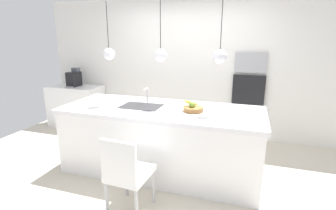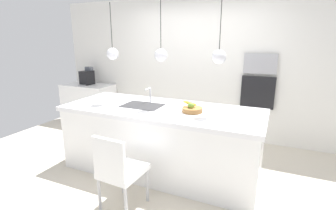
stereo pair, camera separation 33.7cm
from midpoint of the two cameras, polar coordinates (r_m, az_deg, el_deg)
The scene contains 14 objects.
floor at distance 3.77m, azimuth 1.20°, elevation -14.39°, with size 6.60×6.60×0.00m, color beige.
back_wall at distance 4.89m, azimuth 8.84°, elevation 8.28°, with size 6.00×0.10×2.60m, color silver.
kitchen_island at distance 3.57m, azimuth 1.24°, elevation -7.84°, with size 2.73×1.08×0.93m.
sink_basin at distance 3.54m, azimuth -3.11°, elevation -0.22°, with size 0.56×0.40×0.02m, color #2D2D30.
faucet at distance 3.69m, azimuth -1.65°, elevation 2.78°, with size 0.02×0.17×0.22m.
fruit_bowl at distance 3.24m, azimuth 8.45°, elevation -0.91°, with size 0.27×0.26×0.15m.
side_counter at distance 5.84m, azimuth -15.92°, elevation 0.28°, with size 1.10×0.60×0.87m, color white.
coffee_machine at distance 5.72m, azimuth -16.31°, elevation 6.06°, with size 0.20×0.35×0.38m.
microwave at distance 4.64m, azimuth 22.24°, elevation 8.71°, with size 0.54×0.08×0.34m, color #9E9EA3.
oven at distance 4.71m, azimuth 21.65°, elevation 2.67°, with size 0.56×0.08×0.56m, color black.
chair_near at distance 2.77m, azimuth -7.55°, elevation -14.37°, with size 0.44×0.49×0.90m.
pendant_light_left at distance 3.66m, azimuth -9.88°, elevation 11.42°, with size 0.17×0.17×0.77m.
pendant_light_center at distance 3.30m, azimuth 1.36°, elevation 11.28°, with size 0.17×0.17×0.77m.
pendant_light_right at distance 3.09m, azimuth 14.64°, elevation 10.58°, with size 0.17×0.17×0.77m.
Camera 2 is at (1.42, -2.98, 1.84)m, focal length 26.84 mm.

